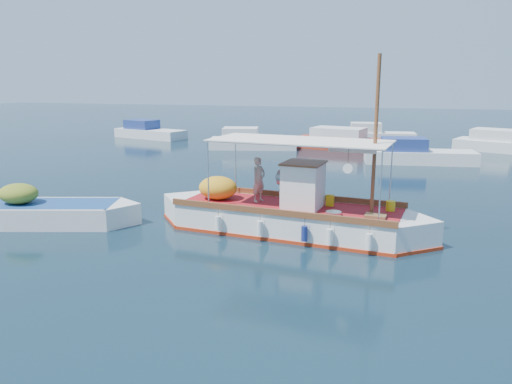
# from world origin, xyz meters

# --- Properties ---
(ground) EXTENTS (160.00, 160.00, 0.00)m
(ground) POSITION_xyz_m (0.00, 0.00, 0.00)
(ground) COLOR black
(ground) RESTS_ON ground
(fishing_caique) EXTENTS (10.05, 3.63, 6.17)m
(fishing_caique) POSITION_xyz_m (0.46, -0.15, 0.54)
(fishing_caique) COLOR white
(fishing_caique) RESTS_ON ground
(dinghy) EXTENTS (6.85, 3.31, 1.74)m
(dinghy) POSITION_xyz_m (-8.36, -1.70, 0.36)
(dinghy) COLOR white
(dinghy) RESTS_ON ground
(bg_boat_nw) EXTENTS (6.92, 3.76, 1.80)m
(bg_boat_nw) POSITION_xyz_m (-6.82, 19.98, 0.49)
(bg_boat_nw) COLOR silver
(bg_boat_nw) RESTS_ON ground
(bg_boat_n) EXTENTS (9.98, 4.76, 1.80)m
(bg_boat_n) POSITION_xyz_m (0.75, 21.65, 0.49)
(bg_boat_n) COLOR #A12F1A
(bg_boat_n) RESTS_ON ground
(bg_boat_ne) EXTENTS (7.01, 3.09, 1.80)m
(bg_boat_ne) POSITION_xyz_m (5.20, 16.36, 0.49)
(bg_boat_ne) COLOR silver
(bg_boat_ne) RESTS_ON ground
(bg_boat_e) EXTENTS (7.78, 5.21, 1.80)m
(bg_boat_e) POSITION_xyz_m (11.67, 23.48, 0.49)
(bg_boat_e) COLOR silver
(bg_boat_e) RESTS_ON ground
(bg_boat_far_w) EXTENTS (7.20, 4.15, 1.80)m
(bg_boat_far_w) POSITION_xyz_m (-17.73, 24.27, 0.49)
(bg_boat_far_w) COLOR silver
(bg_boat_far_w) RESTS_ON ground
(bg_boat_far_n) EXTENTS (6.49, 2.82, 1.80)m
(bg_boat_far_n) POSITION_xyz_m (2.10, 27.05, 0.49)
(bg_boat_far_n) COLOR silver
(bg_boat_far_n) RESTS_ON ground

